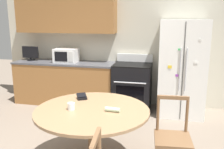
# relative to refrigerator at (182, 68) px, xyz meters

# --- Properties ---
(back_wall) EXTENTS (5.20, 0.44, 2.60)m
(back_wall) POSITION_rel_refrigerator_xyz_m (-1.54, 0.39, 0.55)
(back_wall) COLOR beige
(back_wall) RESTS_ON ground_plane
(kitchen_counter) EXTENTS (2.14, 0.64, 0.90)m
(kitchen_counter) POSITION_rel_refrigerator_xyz_m (-2.38, 0.08, -0.44)
(kitchen_counter) COLOR #936033
(kitchen_counter) RESTS_ON ground_plane
(refrigerator) EXTENTS (0.83, 0.78, 1.78)m
(refrigerator) POSITION_rel_refrigerator_xyz_m (0.00, 0.00, 0.00)
(refrigerator) COLOR white
(refrigerator) RESTS_ON ground_plane
(oven_range) EXTENTS (0.73, 0.68, 1.08)m
(oven_range) POSITION_rel_refrigerator_xyz_m (-0.93, 0.06, -0.42)
(oven_range) COLOR black
(oven_range) RESTS_ON ground_plane
(microwave) EXTENTS (0.47, 0.37, 0.28)m
(microwave) POSITION_rel_refrigerator_xyz_m (-2.34, 0.09, 0.15)
(microwave) COLOR white
(microwave) RESTS_ON kitchen_counter
(countertop_tv) EXTENTS (0.36, 0.16, 0.31)m
(countertop_tv) POSITION_rel_refrigerator_xyz_m (-3.17, 0.10, 0.17)
(countertop_tv) COLOR black
(countertop_tv) RESTS_ON kitchen_counter
(dining_table) EXTENTS (1.36, 1.36, 0.76)m
(dining_table) POSITION_rel_refrigerator_xyz_m (-1.11, -2.08, -0.26)
(dining_table) COLOR #997551
(dining_table) RESTS_ON ground_plane
(dining_chair_right) EXTENTS (0.45, 0.45, 0.90)m
(dining_chair_right) POSITION_rel_refrigerator_xyz_m (-0.16, -1.96, -0.46)
(dining_chair_right) COLOR brown
(dining_chair_right) RESTS_ON ground_plane
(candle_glass) EXTENTS (0.09, 0.09, 0.08)m
(candle_glass) POSITION_rel_refrigerator_xyz_m (-1.34, -2.15, -0.10)
(candle_glass) COLOR silver
(candle_glass) RESTS_ON dining_table
(folded_napkin) EXTENTS (0.17, 0.06, 0.05)m
(folded_napkin) POSITION_rel_refrigerator_xyz_m (-0.85, -2.11, -0.11)
(folded_napkin) COLOR beige
(folded_napkin) RESTS_ON dining_table
(wallet) EXTENTS (0.17, 0.17, 0.07)m
(wallet) POSITION_rel_refrigerator_xyz_m (-1.35, -1.75, -0.10)
(wallet) COLOR black
(wallet) RESTS_ON dining_table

